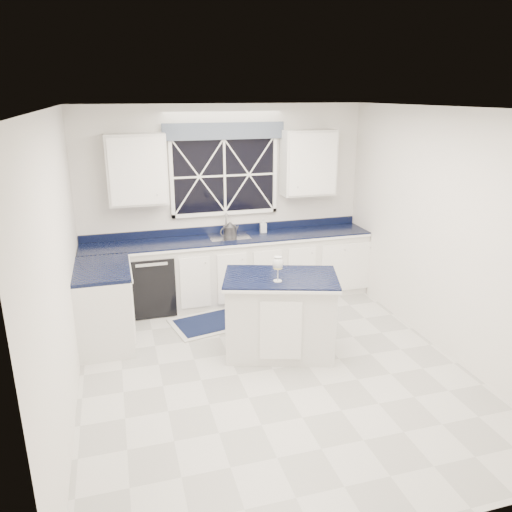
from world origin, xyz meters
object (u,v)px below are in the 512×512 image
object	(u,v)px
wine_glass	(278,264)
soap_bottle	(263,226)
kettle	(230,230)
faucet	(226,223)
dishwasher	(151,281)
island	(280,315)

from	to	relation	value
wine_glass	soap_bottle	distance (m)	1.90
kettle	soap_bottle	world-z (taller)	kettle
faucet	wine_glass	bearing A→B (deg)	-86.57
dishwasher	kettle	bearing A→B (deg)	1.39
dishwasher	wine_glass	distance (m)	2.23
kettle	wine_glass	size ratio (longest dim) A/B	1.05
kettle	dishwasher	bearing A→B (deg)	163.38
kettle	soap_bottle	bearing A→B (deg)	-7.18
island	soap_bottle	size ratio (longest dim) A/B	7.18
island	wine_glass	xyz separation A→B (m)	(-0.08, -0.13, 0.65)
dishwasher	soap_bottle	world-z (taller)	soap_bottle
kettle	soap_bottle	distance (m)	0.52
dishwasher	soap_bottle	bearing A→B (deg)	4.40
island	wine_glass	bearing A→B (deg)	-103.63
wine_glass	soap_bottle	size ratio (longest dim) A/B	1.41
soap_bottle	faucet	bearing A→B (deg)	172.32
soap_bottle	kettle	bearing A→B (deg)	-169.17
kettle	wine_glass	xyz separation A→B (m)	(0.11, -1.76, 0.07)
soap_bottle	wine_glass	bearing A→B (deg)	-102.27
kettle	island	bearing A→B (deg)	-101.46
wine_glass	soap_bottle	xyz separation A→B (m)	(0.40, 1.86, -0.07)
dishwasher	faucet	size ratio (longest dim) A/B	2.72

